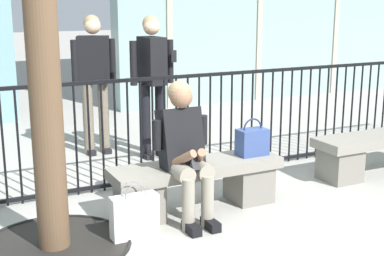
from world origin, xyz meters
The scene contains 9 objects.
ground_plane centered at (0.00, 0.00, 0.00)m, with size 60.00×60.00×0.00m, color #9E9B93.
stone_bench centered at (0.00, 0.00, 0.27)m, with size 1.60×0.44×0.45m.
seated_person_with_phone centered at (-0.18, -0.13, 0.65)m, with size 0.52×0.66×1.21m.
handbag_on_bench centered at (0.58, -0.01, 0.58)m, with size 0.28×0.17×0.36m.
shopping_bag centered at (-0.73, -0.33, 0.19)m, with size 0.38×0.13×0.48m.
bystander_at_railing centered at (0.32, 1.80, 1.00)m, with size 0.55×0.39×1.71m.
bystander_further_back centered at (-0.26, 2.27, 1.00)m, with size 0.55×0.35×1.71m.
plaza_railing centered at (0.00, 0.87, 0.57)m, with size 8.75×0.04×1.13m.
stone_bench_far centered at (2.30, 0.06, 0.27)m, with size 1.60×0.44×0.45m.
Camera 1 is at (-2.13, -4.17, 1.88)m, focal length 50.64 mm.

